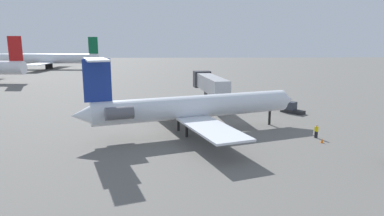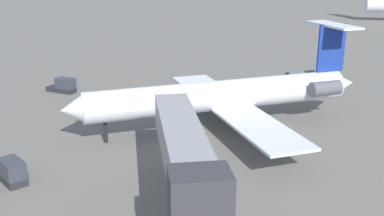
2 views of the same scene
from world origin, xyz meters
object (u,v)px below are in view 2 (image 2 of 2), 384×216
(regional_jet, at_px, (228,94))
(baggage_tug_lead, at_px, (64,86))
(ground_crew_marshaller, at_px, (80,110))
(jet_bridge, at_px, (185,155))
(traffic_cone_near, at_px, (86,110))
(baggage_tug_trailing, at_px, (11,172))

(regional_jet, distance_m, baggage_tug_lead, 24.30)
(regional_jet, relative_size, baggage_tug_lead, 7.17)
(ground_crew_marshaller, xyz_separation_m, baggage_tug_lead, (-10.21, -4.57, -0.02))
(regional_jet, distance_m, jet_bridge, 17.69)
(jet_bridge, relative_size, traffic_cone_near, 30.60)
(ground_crew_marshaller, distance_m, baggage_tug_trailing, 15.21)
(regional_jet, distance_m, ground_crew_marshaller, 16.20)
(jet_bridge, height_order, baggage_tug_lead, jet_bridge)
(regional_jet, height_order, baggage_tug_trailing, regional_jet)
(traffic_cone_near, bearing_deg, baggage_tug_trailing, -5.84)
(ground_crew_marshaller, relative_size, baggage_tug_lead, 0.40)
(regional_jet, xyz_separation_m, baggage_tug_lead, (-13.11, -20.28, -2.72))
(jet_bridge, distance_m, ground_crew_marshaller, 23.66)
(baggage_tug_trailing, bearing_deg, traffic_cone_near, 174.16)
(regional_jet, height_order, baggage_tug_lead, regional_jet)
(ground_crew_marshaller, bearing_deg, traffic_cone_near, 176.94)
(baggage_tug_lead, relative_size, baggage_tug_trailing, 1.07)
(baggage_tug_lead, xyz_separation_m, baggage_tug_trailing, (25.34, 2.92, 0.00))
(ground_crew_marshaller, xyz_separation_m, baggage_tug_trailing, (15.12, -1.65, -0.02))
(baggage_tug_lead, bearing_deg, jet_bridge, 28.44)
(baggage_tug_lead, height_order, traffic_cone_near, baggage_tug_lead)
(jet_bridge, distance_m, traffic_cone_near, 25.52)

